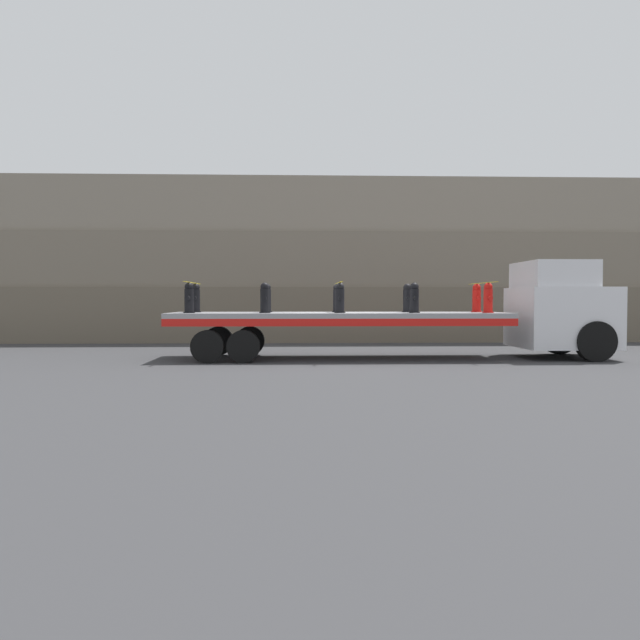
% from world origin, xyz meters
% --- Properties ---
extents(ground_plane, '(120.00, 120.00, 0.00)m').
position_xyz_m(ground_plane, '(0.00, 0.00, 0.00)').
color(ground_plane, '#38383A').
extents(rock_cliff, '(60.00, 3.30, 6.47)m').
position_xyz_m(rock_cliff, '(0.00, 7.95, 3.24)').
color(rock_cliff, '#665B4C').
rests_on(rock_cliff, ground_plane).
extents(truck_cab, '(2.52, 2.64, 2.75)m').
position_xyz_m(truck_cab, '(6.46, 0.00, 1.40)').
color(truck_cab, silver).
rests_on(truck_cab, ground_plane).
extents(flatbed_trailer, '(9.41, 2.61, 1.30)m').
position_xyz_m(flatbed_trailer, '(-0.62, 0.00, 1.06)').
color(flatbed_trailer, gray).
rests_on(flatbed_trailer, ground_plane).
extents(fire_hydrant_black_near_0, '(0.31, 0.53, 0.83)m').
position_xyz_m(fire_hydrant_black_near_0, '(-4.11, -0.55, 1.71)').
color(fire_hydrant_black_near_0, black).
rests_on(fire_hydrant_black_near_0, flatbed_trailer).
extents(fire_hydrant_black_far_0, '(0.31, 0.53, 0.83)m').
position_xyz_m(fire_hydrant_black_far_0, '(-4.11, 0.55, 1.71)').
color(fire_hydrant_black_far_0, black).
rests_on(fire_hydrant_black_far_0, flatbed_trailer).
extents(fire_hydrant_black_near_1, '(0.31, 0.53, 0.83)m').
position_xyz_m(fire_hydrant_black_near_1, '(-2.05, -0.55, 1.71)').
color(fire_hydrant_black_near_1, black).
rests_on(fire_hydrant_black_near_1, flatbed_trailer).
extents(fire_hydrant_black_far_1, '(0.31, 0.53, 0.83)m').
position_xyz_m(fire_hydrant_black_far_1, '(-2.05, 0.55, 1.71)').
color(fire_hydrant_black_far_1, black).
rests_on(fire_hydrant_black_far_1, flatbed_trailer).
extents(fire_hydrant_black_near_2, '(0.31, 0.53, 0.83)m').
position_xyz_m(fire_hydrant_black_near_2, '(0.00, -0.55, 1.71)').
color(fire_hydrant_black_near_2, black).
rests_on(fire_hydrant_black_near_2, flatbed_trailer).
extents(fire_hydrant_black_far_2, '(0.31, 0.53, 0.83)m').
position_xyz_m(fire_hydrant_black_far_2, '(0.00, 0.55, 1.71)').
color(fire_hydrant_black_far_2, black).
rests_on(fire_hydrant_black_far_2, flatbed_trailer).
extents(fire_hydrant_black_near_3, '(0.31, 0.53, 0.83)m').
position_xyz_m(fire_hydrant_black_near_3, '(2.05, -0.55, 1.71)').
color(fire_hydrant_black_near_3, black).
rests_on(fire_hydrant_black_near_3, flatbed_trailer).
extents(fire_hydrant_black_far_3, '(0.31, 0.53, 0.83)m').
position_xyz_m(fire_hydrant_black_far_3, '(2.05, 0.55, 1.71)').
color(fire_hydrant_black_far_3, black).
rests_on(fire_hydrant_black_far_3, flatbed_trailer).
extents(fire_hydrant_red_near_4, '(0.31, 0.53, 0.83)m').
position_xyz_m(fire_hydrant_red_near_4, '(4.11, -0.55, 1.71)').
color(fire_hydrant_red_near_4, red).
rests_on(fire_hydrant_red_near_4, flatbed_trailer).
extents(fire_hydrant_red_far_4, '(0.31, 0.53, 0.83)m').
position_xyz_m(fire_hydrant_red_far_4, '(4.11, 0.55, 1.71)').
color(fire_hydrant_red_far_4, red).
rests_on(fire_hydrant_red_far_4, flatbed_trailer).
extents(cargo_strap_rear, '(0.05, 2.71, 0.01)m').
position_xyz_m(cargo_strap_rear, '(-4.11, 0.00, 2.14)').
color(cargo_strap_rear, yellow).
rests_on(cargo_strap_rear, fire_hydrant_black_near_0).
extents(cargo_strap_middle, '(0.05, 2.71, 0.01)m').
position_xyz_m(cargo_strap_middle, '(0.00, 0.00, 2.14)').
color(cargo_strap_middle, yellow).
rests_on(cargo_strap_middle, fire_hydrant_black_near_2).
extents(cargo_strap_front, '(0.05, 2.71, 0.01)m').
position_xyz_m(cargo_strap_front, '(4.11, 0.00, 2.14)').
color(cargo_strap_front, yellow).
rests_on(cargo_strap_front, fire_hydrant_red_near_4).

